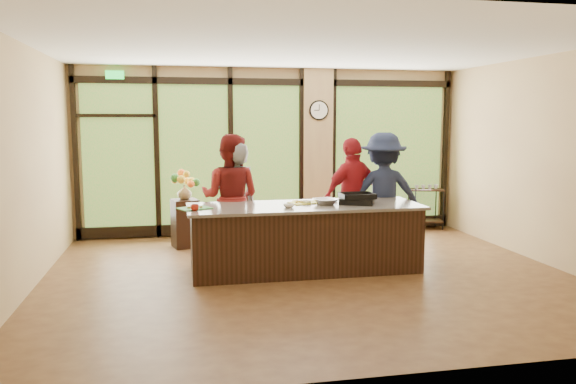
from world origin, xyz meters
name	(u,v)px	position (x,y,z in m)	size (l,w,h in m)	color
floor	(310,276)	(0.00, 0.00, 0.00)	(7.00, 7.00, 0.00)	#4C2E1B
ceiling	(311,47)	(0.00, 0.00, 3.00)	(7.00, 7.00, 0.00)	white
back_wall	(272,152)	(0.00, 3.00, 1.50)	(7.00, 7.00, 0.00)	tan
left_wall	(23,169)	(-3.50, 0.00, 1.50)	(6.00, 6.00, 0.00)	tan
right_wall	(548,161)	(3.50, 0.00, 1.50)	(6.00, 6.00, 0.00)	tan
window_wall	(281,157)	(0.16, 2.95, 1.39)	(6.90, 0.12, 3.00)	tan
island_base	(305,239)	(0.00, 0.30, 0.44)	(3.10, 1.00, 0.88)	black
countertop	(305,206)	(0.00, 0.30, 0.90)	(3.20, 1.10, 0.04)	slate
wall_clock	(319,110)	(0.85, 2.87, 2.25)	(0.36, 0.04, 0.36)	black
cook_left	(236,202)	(-0.86, 1.04, 0.87)	(0.64, 0.42, 1.75)	slate
cook_midleft	(230,198)	(-0.95, 1.10, 0.94)	(0.91, 0.71, 1.87)	maroon
cook_midright	(353,197)	(0.92, 1.02, 0.91)	(1.06, 0.44, 1.81)	maroon
cook_right	(383,194)	(1.39, 0.98, 0.94)	(1.22, 0.70, 1.89)	#1B223C
roasting_pan	(357,201)	(0.73, 0.25, 0.96)	(0.46, 0.36, 0.08)	black
mixing_bowl	(326,202)	(0.29, 0.30, 0.96)	(0.32, 0.32, 0.08)	silver
cutting_board_left	(194,208)	(-1.50, 0.26, 0.93)	(0.41, 0.31, 0.01)	#2F7B2C
cutting_board_center	(305,202)	(0.05, 0.52, 0.93)	(0.36, 0.27, 0.01)	gold
cutting_board_right	(303,203)	(0.01, 0.45, 0.93)	(0.37, 0.28, 0.01)	gold
prep_bowl_near	(289,206)	(-0.26, 0.12, 0.94)	(0.15, 0.15, 0.05)	white
prep_bowl_mid	(307,202)	(0.05, 0.42, 0.94)	(0.13, 0.13, 0.04)	white
prep_bowl_far	(334,200)	(0.48, 0.54, 0.94)	(0.12, 0.12, 0.03)	white
red_ramekin	(195,208)	(-1.50, 0.09, 0.96)	(0.11, 0.11, 0.08)	#A61D10
flower_stand	(185,223)	(-1.60, 2.09, 0.39)	(0.39, 0.39, 0.79)	black
flower_vase	(184,192)	(-1.60, 2.09, 0.91)	(0.23, 0.23, 0.24)	#907B4F
bar_cart	(426,202)	(2.94, 2.75, 0.51)	(0.69, 0.50, 0.85)	black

